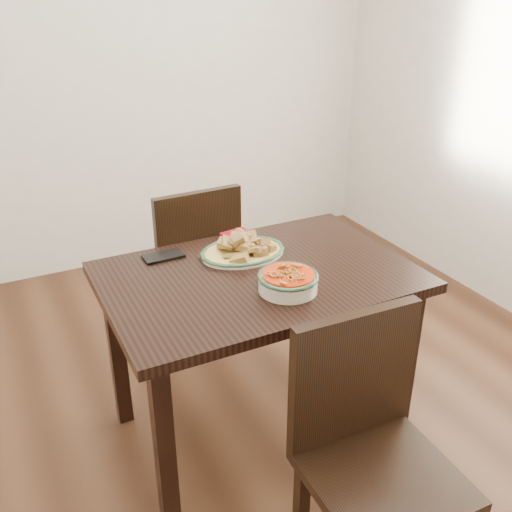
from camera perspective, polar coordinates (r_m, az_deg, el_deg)
name	(u,v)px	position (r m, az deg, el deg)	size (l,w,h in m)	color
floor	(243,408)	(2.66, -1.33, -14.98)	(3.50, 3.50, 0.00)	#351D10
wall_back	(115,62)	(3.70, -13.93, 18.34)	(3.50, 0.10, 2.60)	beige
dining_table	(258,296)	(2.19, 0.24, -4.05)	(1.15, 0.77, 0.75)	black
chair_far	(192,261)	(2.81, -6.43, -0.49)	(0.43, 0.43, 0.89)	black
chair_near	(369,442)	(1.82, 11.21, -17.80)	(0.43, 0.43, 0.89)	black
fish_plate	(243,244)	(2.27, -1.35, 1.17)	(0.34, 0.27, 0.11)	beige
noodle_bowl	(288,279)	(2.01, 3.22, -2.34)	(0.22, 0.22, 0.08)	beige
smartphone	(163,256)	(2.29, -9.24, -0.01)	(0.16, 0.08, 0.01)	black
napkin	(238,235)	(2.45, -1.85, 2.14)	(0.12, 0.10, 0.01)	maroon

